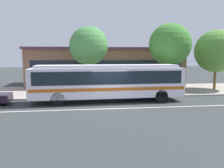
# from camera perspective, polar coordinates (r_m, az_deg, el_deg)

# --- Properties ---
(ground_plane) EXTENTS (120.00, 120.00, 0.00)m
(ground_plane) POSITION_cam_1_polar(r_m,az_deg,el_deg) (16.90, -0.26, -5.36)
(ground_plane) COLOR #333839
(sidewalk_slab) EXTENTS (60.00, 8.00, 0.12)m
(sidewalk_slab) POSITION_cam_1_polar(r_m,az_deg,el_deg) (23.84, -2.48, -1.63)
(sidewalk_slab) COLOR #9E948A
(sidewalk_slab) RESTS_ON ground_plane
(lane_stripe_center) EXTENTS (56.00, 0.16, 0.01)m
(lane_stripe_center) POSITION_cam_1_polar(r_m,az_deg,el_deg) (16.13, 0.11, -5.95)
(lane_stripe_center) COLOR silver
(lane_stripe_center) RESTS_ON ground_plane
(transit_bus) EXTENTS (11.77, 2.75, 2.86)m
(transit_bus) POSITION_cam_1_polar(r_m,az_deg,el_deg) (18.36, -1.02, 0.88)
(transit_bus) COLOR white
(transit_bus) RESTS_ON ground_plane
(pedestrian_waiting_near_sign) EXTENTS (0.37, 0.37, 1.64)m
(pedestrian_waiting_near_sign) POSITION_cam_1_polar(r_m,az_deg,el_deg) (20.92, 7.12, -0.06)
(pedestrian_waiting_near_sign) COLOR #7A6950
(pedestrian_waiting_near_sign) RESTS_ON sidewalk_slab
(pedestrian_walking_along_curb) EXTENTS (0.46, 0.46, 1.71)m
(pedestrian_walking_along_curb) POSITION_cam_1_polar(r_m,az_deg,el_deg) (20.39, -4.07, -0.09)
(pedestrian_walking_along_curb) COLOR #706151
(pedestrian_walking_along_curb) RESTS_ON sidewalk_slab
(bus_stop_sign) EXTENTS (0.12, 0.44, 2.66)m
(bus_stop_sign) POSITION_cam_1_polar(r_m,az_deg,el_deg) (21.04, 7.11, 2.00)
(bus_stop_sign) COLOR gray
(bus_stop_sign) RESTS_ON sidewalk_slab
(street_tree_near_stop) EXTENTS (3.62, 3.62, 6.18)m
(street_tree_near_stop) POSITION_cam_1_polar(r_m,az_deg,el_deg) (22.56, -5.64, 9.07)
(street_tree_near_stop) COLOR brown
(street_tree_near_stop) RESTS_ON sidewalk_slab
(street_tree_mid_block) EXTENTS (3.97, 3.97, 6.49)m
(street_tree_mid_block) POSITION_cam_1_polar(r_m,az_deg,el_deg) (23.22, 13.79, 9.19)
(street_tree_mid_block) COLOR brown
(street_tree_mid_block) RESTS_ON sidewalk_slab
(street_tree_far_end) EXTENTS (4.33, 4.33, 6.06)m
(street_tree_far_end) POSITION_cam_1_polar(r_m,az_deg,el_deg) (26.54, 23.76, 7.23)
(street_tree_far_end) COLOR brown
(street_tree_far_end) RESTS_ON sidewalk_slab
(station_building) EXTENTS (17.83, 8.77, 4.47)m
(station_building) POSITION_cam_1_polar(r_m,az_deg,el_deg) (29.30, -1.86, 4.25)
(station_building) COLOR #865D44
(station_building) RESTS_ON ground_plane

